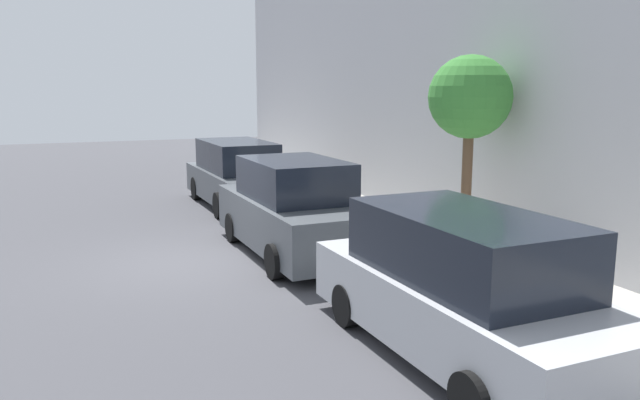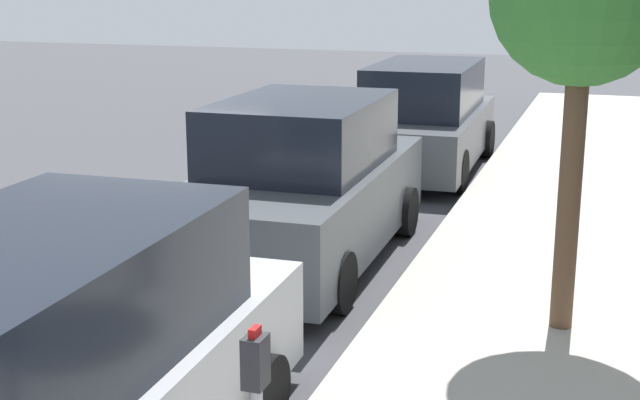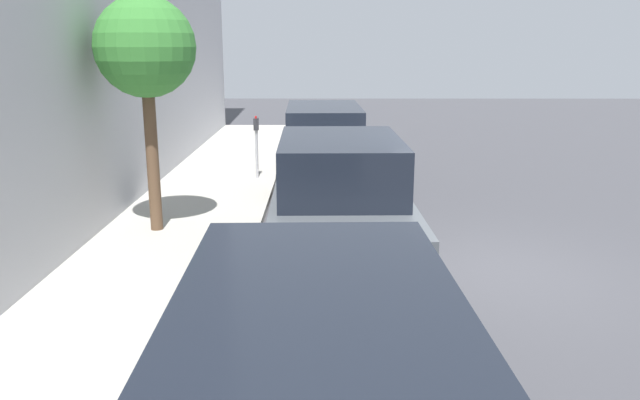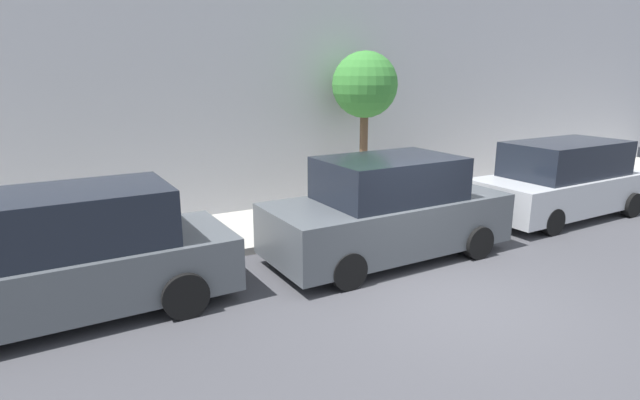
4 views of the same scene
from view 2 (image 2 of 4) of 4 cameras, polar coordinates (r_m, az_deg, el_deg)
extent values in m
plane|color=#424247|center=(11.90, -10.51, -2.57)|extent=(60.00, 60.00, 0.00)
cube|color=#B2ADA3|center=(10.49, 13.49, -4.59)|extent=(2.72, 32.00, 0.15)
cube|color=black|center=(5.64, -18.40, -6.27)|extent=(1.75, 3.14, 0.84)
cylinder|color=black|center=(7.70, -16.37, -9.92)|extent=(0.22, 0.62, 0.62)
cylinder|color=black|center=(6.89, -3.68, -12.28)|extent=(0.22, 0.62, 0.62)
cube|color=#4C5156|center=(10.69, -1.15, -0.35)|extent=(2.06, 4.84, 0.96)
cube|color=black|center=(10.50, -1.17, 4.31)|extent=(1.78, 2.63, 0.80)
cylinder|color=black|center=(12.44, -2.87, -0.03)|extent=(0.22, 0.66, 0.66)
cylinder|color=black|center=(11.91, 5.50, -0.73)|extent=(0.22, 0.66, 0.66)
cylinder|color=black|center=(9.84, -9.20, -4.07)|extent=(0.22, 0.66, 0.66)
cylinder|color=black|center=(9.16, 1.22, -5.28)|extent=(0.22, 0.66, 0.66)
cube|color=#4C5156|center=(15.94, 6.68, 4.19)|extent=(2.03, 4.95, 0.84)
cube|color=black|center=(15.82, 6.77, 7.18)|extent=(1.75, 3.14, 0.84)
cylinder|color=black|center=(17.65, 4.82, 4.24)|extent=(0.22, 0.70, 0.70)
cylinder|color=black|center=(17.31, 10.63, 3.86)|extent=(0.22, 0.70, 0.70)
cylinder|color=black|center=(14.76, 1.99, 2.33)|extent=(0.22, 0.70, 0.70)
cylinder|color=black|center=(14.37, 8.89, 1.84)|extent=(0.22, 0.70, 0.70)
cube|color=#2D2D33|center=(4.69, -4.15, -10.27)|extent=(0.11, 0.15, 0.28)
cube|color=red|center=(4.62, -4.19, -8.41)|extent=(0.04, 0.09, 0.05)
cylinder|color=brown|center=(8.45, 15.69, 0.59)|extent=(0.21, 0.21, 2.64)
camera|label=1|loc=(8.12, -86.89, 1.20)|focal=35.00mm
camera|label=3|loc=(18.92, 9.00, 13.77)|focal=35.00mm
camera|label=4|loc=(18.90, -17.52, 13.93)|focal=28.00mm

